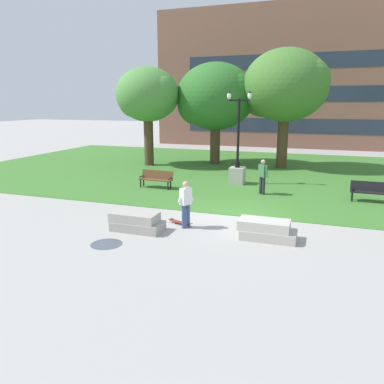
{
  "coord_description": "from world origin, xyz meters",
  "views": [
    {
      "loc": [
        3.03,
        -14.02,
        4.39
      ],
      "look_at": [
        -1.31,
        -1.4,
        1.2
      ],
      "focal_mm": 35.0,
      "sensor_mm": 36.0,
      "label": 1
    }
  ],
  "objects_px": {
    "concrete_block_left": "(266,230)",
    "skateboard": "(181,222)",
    "person_bystander_near_lawn": "(263,175)",
    "park_bench_near_left": "(156,178)",
    "person_skateboarder": "(186,202)",
    "concrete_block_center": "(136,222)",
    "park_bench_near_right": "(372,191)",
    "lamp_post_center": "(237,165)"
  },
  "relations": [
    {
      "from": "concrete_block_left",
      "to": "skateboard",
      "type": "distance_m",
      "value": 3.25
    },
    {
      "from": "concrete_block_left",
      "to": "person_bystander_near_lawn",
      "type": "distance_m",
      "value": 6.25
    },
    {
      "from": "park_bench_near_left",
      "to": "person_bystander_near_lawn",
      "type": "height_order",
      "value": "person_bystander_near_lawn"
    },
    {
      "from": "person_skateboarder",
      "to": "park_bench_near_left",
      "type": "bearing_deg",
      "value": 123.41
    },
    {
      "from": "person_bystander_near_lawn",
      "to": "concrete_block_center",
      "type": "bearing_deg",
      "value": -116.66
    },
    {
      "from": "concrete_block_left",
      "to": "concrete_block_center",
      "type": "bearing_deg",
      "value": -172.12
    },
    {
      "from": "concrete_block_center",
      "to": "person_skateboarder",
      "type": "xyz_separation_m",
      "value": [
        1.55,
        0.85,
        0.66
      ]
    },
    {
      "from": "concrete_block_center",
      "to": "park_bench_near_right",
      "type": "height_order",
      "value": "park_bench_near_right"
    },
    {
      "from": "person_bystander_near_lawn",
      "to": "skateboard",
      "type": "bearing_deg",
      "value": -110.7
    },
    {
      "from": "concrete_block_left",
      "to": "park_bench_near_right",
      "type": "height_order",
      "value": "park_bench_near_right"
    },
    {
      "from": "concrete_block_left",
      "to": "lamp_post_center",
      "type": "xyz_separation_m",
      "value": [
        -2.77,
        8.19,
        0.73
      ]
    },
    {
      "from": "concrete_block_left",
      "to": "person_skateboarder",
      "type": "distance_m",
      "value": 2.99
    },
    {
      "from": "concrete_block_center",
      "to": "concrete_block_left",
      "type": "height_order",
      "value": "same"
    },
    {
      "from": "concrete_block_center",
      "to": "park_bench_near_left",
      "type": "height_order",
      "value": "park_bench_near_left"
    },
    {
      "from": "person_skateboarder",
      "to": "lamp_post_center",
      "type": "xyz_separation_m",
      "value": [
        0.14,
        7.96,
        0.07
      ]
    },
    {
      "from": "concrete_block_center",
      "to": "park_bench_near_right",
      "type": "xyz_separation_m",
      "value": [
        8.28,
        6.91,
        0.23
      ]
    },
    {
      "from": "person_skateboarder",
      "to": "skateboard",
      "type": "height_order",
      "value": "person_skateboarder"
    },
    {
      "from": "skateboard",
      "to": "park_bench_near_left",
      "type": "relative_size",
      "value": 0.56
    },
    {
      "from": "person_skateboarder",
      "to": "skateboard",
      "type": "distance_m",
      "value": 0.96
    },
    {
      "from": "skateboard",
      "to": "park_bench_near_left",
      "type": "xyz_separation_m",
      "value": [
        -3.36,
        5.3,
        0.45
      ]
    },
    {
      "from": "skateboard",
      "to": "park_bench_near_left",
      "type": "distance_m",
      "value": 6.3
    },
    {
      "from": "concrete_block_center",
      "to": "person_bystander_near_lawn",
      "type": "bearing_deg",
      "value": 63.34
    },
    {
      "from": "concrete_block_center",
      "to": "park_bench_near_right",
      "type": "bearing_deg",
      "value": 39.87
    },
    {
      "from": "park_bench_near_right",
      "to": "concrete_block_center",
      "type": "bearing_deg",
      "value": -140.13
    },
    {
      "from": "concrete_block_left",
      "to": "skateboard",
      "type": "height_order",
      "value": "concrete_block_left"
    },
    {
      "from": "park_bench_near_left",
      "to": "park_bench_near_right",
      "type": "bearing_deg",
      "value": 2.83
    },
    {
      "from": "park_bench_near_right",
      "to": "person_bystander_near_lawn",
      "type": "relative_size",
      "value": 1.06
    },
    {
      "from": "person_skateboarder",
      "to": "person_bystander_near_lawn",
      "type": "bearing_deg",
      "value": 72.69
    },
    {
      "from": "park_bench_near_left",
      "to": "lamp_post_center",
      "type": "height_order",
      "value": "lamp_post_center"
    },
    {
      "from": "park_bench_near_left",
      "to": "person_skateboarder",
      "type": "bearing_deg",
      "value": -56.59
    },
    {
      "from": "lamp_post_center",
      "to": "person_skateboarder",
      "type": "bearing_deg",
      "value": -91.0
    },
    {
      "from": "concrete_block_left",
      "to": "person_skateboarder",
      "type": "height_order",
      "value": "person_skateboarder"
    },
    {
      "from": "concrete_block_left",
      "to": "park_bench_near_right",
      "type": "xyz_separation_m",
      "value": [
        3.82,
        6.29,
        0.23
      ]
    },
    {
      "from": "skateboard",
      "to": "lamp_post_center",
      "type": "relative_size",
      "value": 0.21
    },
    {
      "from": "concrete_block_left",
      "to": "park_bench_near_left",
      "type": "distance_m",
      "value": 8.75
    },
    {
      "from": "park_bench_near_left",
      "to": "lamp_post_center",
      "type": "bearing_deg",
      "value": 32.43
    },
    {
      "from": "lamp_post_center",
      "to": "person_bystander_near_lawn",
      "type": "bearing_deg",
      "value": -50.62
    },
    {
      "from": "person_skateboarder",
      "to": "skateboard",
      "type": "xyz_separation_m",
      "value": [
        -0.3,
        0.24,
        -0.88
      ]
    },
    {
      "from": "skateboard",
      "to": "park_bench_near_left",
      "type": "height_order",
      "value": "park_bench_near_left"
    },
    {
      "from": "concrete_block_center",
      "to": "lamp_post_center",
      "type": "relative_size",
      "value": 0.37
    },
    {
      "from": "skateboard",
      "to": "lamp_post_center",
      "type": "bearing_deg",
      "value": 86.76
    },
    {
      "from": "concrete_block_left",
      "to": "skateboard",
      "type": "xyz_separation_m",
      "value": [
        -3.21,
        0.48,
        -0.22
      ]
    }
  ]
}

